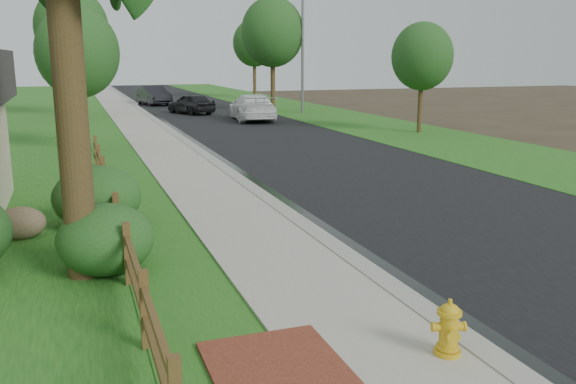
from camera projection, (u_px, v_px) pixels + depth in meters
name	position (u px, v px, depth m)	size (l,w,h in m)	color
ground	(407.00, 323.00, 8.70)	(120.00, 120.00, 0.00)	#31291B
road	(207.00, 112.00, 42.40)	(8.00, 90.00, 0.02)	black
curb	(145.00, 113.00, 41.02)	(0.40, 90.00, 0.12)	gray
wet_gutter	(150.00, 114.00, 41.14)	(0.50, 90.00, 0.00)	black
sidewalk	(125.00, 114.00, 40.60)	(2.20, 90.00, 0.10)	#9F978B
grass_strip	(96.00, 115.00, 39.98)	(1.60, 90.00, 0.06)	#1D4E16
lawn_near	(9.00, 118.00, 38.29)	(9.00, 90.00, 0.04)	#1D4E16
verge_far	(299.00, 109.00, 44.66)	(6.00, 90.00, 0.04)	#1D4E16
brick_patch	(285.00, 381.00, 7.05)	(1.60, 2.40, 0.11)	brown
ranch_fence	(112.00, 203.00, 13.28)	(0.12, 16.92, 1.10)	#443016
fire_hydrant	(449.00, 329.00, 7.52)	(0.48, 0.39, 0.73)	gold
white_suv	(252.00, 107.00, 36.56)	(2.22, 5.45, 1.58)	white
dark_car_mid	(191.00, 104.00, 40.86)	(1.62, 4.01, 1.37)	black
dark_car_far	(153.00, 95.00, 48.79)	(1.63, 4.67, 1.54)	black
streetlight	(300.00, 34.00, 40.52)	(2.13, 0.32, 9.22)	slate
boulder	(20.00, 223.00, 12.65)	(1.04, 0.78, 0.69)	brown
shrub_a	(106.00, 239.00, 10.58)	(1.67, 1.67, 1.25)	#194217
shrub_c	(97.00, 197.00, 13.47)	(1.93, 1.93, 1.39)	#194217
tree_near_left	(78.00, 52.00, 23.70)	(3.21, 3.21, 5.69)	#392817
tree_near_right	(422.00, 56.00, 29.94)	(3.02, 3.02, 5.44)	#392817
tree_mid_left	(72.00, 28.00, 37.66)	(4.47, 4.47, 8.00)	#392817
tree_mid_right	(273.00, 32.00, 41.35)	(4.28, 4.28, 7.77)	#392817
tree_far_right	(254.00, 43.00, 55.47)	(3.88, 3.88, 7.15)	#392817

